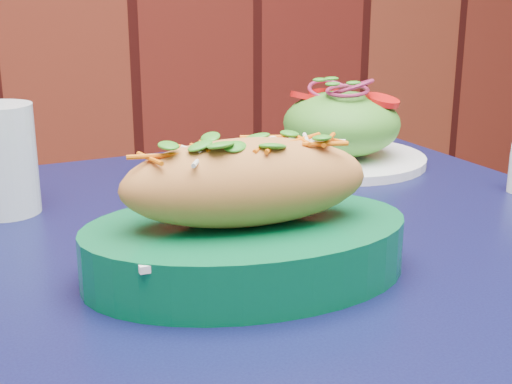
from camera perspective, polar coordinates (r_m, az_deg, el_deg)
name	(u,v)px	position (r m, az deg, el deg)	size (l,w,h in m)	color
cafe_table	(266,317)	(0.76, 0.80, -9.95)	(0.84, 0.84, 0.75)	black
banh_mi_basket	(246,223)	(0.62, -0.80, -2.51)	(0.31, 0.22, 0.13)	#05572F
salad_plate	(341,130)	(1.01, 6.83, 4.94)	(0.24, 0.24, 0.12)	white
water_glass	(2,160)	(0.83, -19.66, 2.46)	(0.08, 0.08, 0.12)	silver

